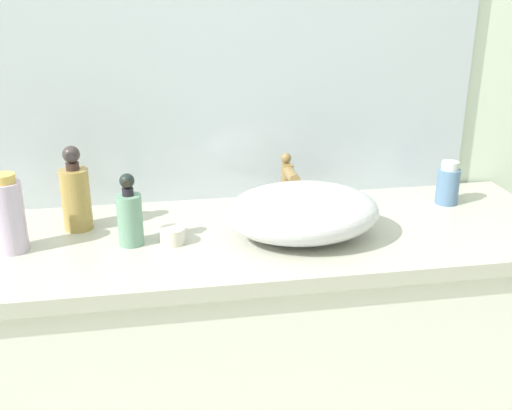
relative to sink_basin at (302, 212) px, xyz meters
The scene contains 9 objects.
bathroom_wall_rear 0.58m from the sink_basin, 132.66° to the left, with size 6.00×0.06×2.60m, color silver.
vanity_counter 0.56m from the sink_basin, 168.03° to the left, with size 1.79×0.53×0.90m.
sink_basin is the anchor object (origin of this frame).
faucet 0.16m from the sink_basin, 90.00° to the left, with size 0.03×0.12×0.16m.
soap_dispenser 0.56m from the sink_basin, 165.01° to the left, with size 0.07×0.07×0.22m.
lotion_bottle 0.41m from the sink_basin, behind, with size 0.06×0.06×0.18m.
perfume_bottle 0.48m from the sink_basin, 19.09° to the left, with size 0.06×0.06×0.12m.
spray_can 0.68m from the sink_basin, behind, with size 0.07×0.07×0.19m.
candle_jar 0.32m from the sink_basin, behind, with size 0.06×0.06×0.04m, color silver.
Camera 1 is at (-0.02, -0.95, 1.51)m, focal length 42.77 mm.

